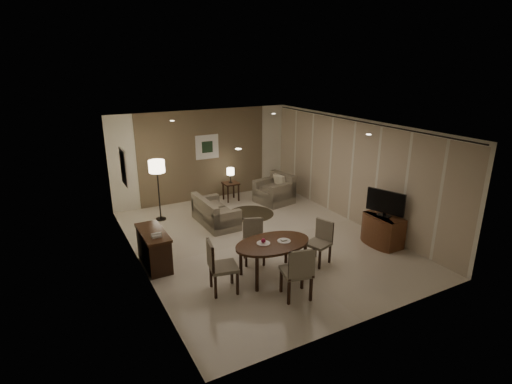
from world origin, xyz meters
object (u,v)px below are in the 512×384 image
chair_near (296,271)px  armchair (274,189)px  chair_right (318,243)px  side_table (231,191)px  tv_cabinet (383,230)px  sofa (216,211)px  floor_lamp (159,191)px  dining_table (273,259)px  chair_far (254,242)px  chair_left (224,266)px  console_desk (154,248)px

chair_near → armchair: size_ratio=1.08×
chair_right → side_table: 4.46m
tv_cabinet → side_table: bearing=112.1°
sofa → floor_lamp: floor_lamp is taller
sofa → dining_table: bearing=177.6°
chair_right → chair_near: bearing=-70.7°
chair_far → sofa: (0.11, 2.31, -0.10)m
tv_cabinet → chair_far: 3.09m
side_table → chair_near: bearing=-102.5°
tv_cabinet → sofa: size_ratio=0.60×
dining_table → side_table: size_ratio=2.75×
dining_table → chair_near: chair_near is taller
dining_table → chair_left: bearing=-177.9°
tv_cabinet → console_desk: bearing=162.9°
floor_lamp → dining_table: bearing=-74.0°
chair_left → floor_lamp: floor_lamp is taller
dining_table → sofa: 2.99m
dining_table → chair_far: bearing=94.5°
armchair → side_table: (-1.05, 0.79, -0.14)m
chair_far → chair_right: size_ratio=1.01×
dining_table → armchair: 4.29m
side_table → floor_lamp: 2.43m
dining_table → chair_far: 0.68m
console_desk → floor_lamp: 2.57m
chair_far → dining_table: bearing=-63.7°
dining_table → armchair: (2.22, 3.68, 0.06)m
chair_left → side_table: (2.23, 4.51, -0.22)m
console_desk → sofa: bearing=36.2°
tv_cabinet → chair_right: 1.87m
chair_far → floor_lamp: bearing=130.1°
sofa → side_table: size_ratio=2.70×
dining_table → chair_left: 1.07m
floor_lamp → armchair: bearing=-4.7°
chair_near → armchair: (2.22, 4.49, -0.09)m
armchair → chair_right: bearing=-27.9°
chair_near → chair_right: size_ratio=1.13×
sofa → armchair: armchair is taller
chair_far → side_table: bearing=93.9°
dining_table → chair_left: (-1.06, -0.04, 0.14)m
chair_far → armchair: size_ratio=0.96×
tv_cabinet → dining_table: dining_table is taller
chair_near → sofa: (0.05, 3.80, -0.16)m
chair_right → floor_lamp: size_ratio=0.56×
console_desk → chair_near: bearing=-50.8°
dining_table → chair_right: chair_right is taller
armchair → floor_lamp: bearing=-105.6°
console_desk → chair_right: (3.02, -1.53, 0.08)m
console_desk → sofa: size_ratio=0.80×
console_desk → floor_lamp: bearing=71.9°
console_desk → tv_cabinet: console_desk is taller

